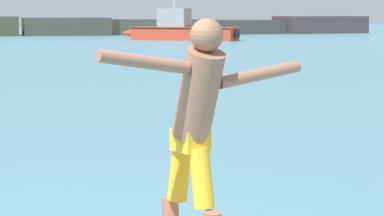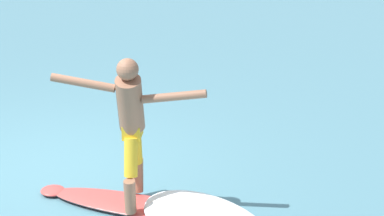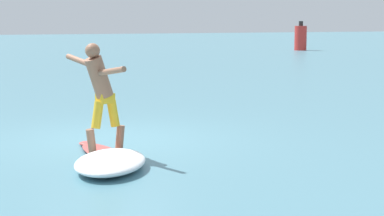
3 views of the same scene
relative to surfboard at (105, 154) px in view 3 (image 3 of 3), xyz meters
name	(u,v)px [view 3 (image 3 of 3)]	position (x,y,z in m)	size (l,w,h in m)	color
ground_plane	(113,139)	(-1.38, 0.62, -0.04)	(200.00, 200.00, 0.00)	teal
surfboard	(105,154)	(0.00, 0.00, 0.00)	(2.21, 0.55, 0.22)	#D64A45
surfer	(100,88)	(0.06, -0.09, 1.09)	(1.64, 0.80, 1.78)	#98654B
channel_marker_buoy	(301,38)	(-30.72, 26.27, 0.92)	(0.93, 0.93, 2.23)	red
wave_foam_at_tail	(110,162)	(0.98, -0.26, 0.08)	(2.01, 1.75, 0.24)	white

